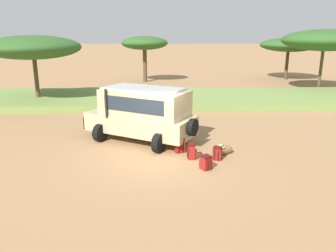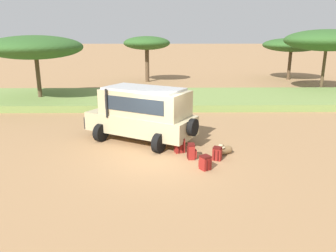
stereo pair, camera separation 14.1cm
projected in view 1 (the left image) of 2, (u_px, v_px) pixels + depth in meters
ground_plane at (160, 159)px, 12.75m from camera, size 320.00×320.00×0.00m
grass_bank at (159, 98)px, 23.55m from camera, size 120.00×7.00×0.44m
safari_vehicle at (142, 113)px, 14.56m from camera, size 5.30×4.08×2.44m
backpack_beside_front_wheel at (192, 151)px, 12.70m from camera, size 0.37×0.37×0.61m
backpack_cluster_center at (180, 145)px, 13.39m from camera, size 0.45×0.46×0.61m
backpack_near_rear_wheel at (218, 153)px, 12.58m from camera, size 0.40×0.42×0.53m
backpack_outermost at (206, 162)px, 11.70m from camera, size 0.45×0.49×0.52m
duffel_bag_low_black_case at (222, 150)px, 13.16m from camera, size 0.87×0.62×0.43m
acacia_tree_far_left at (33, 47)px, 21.97m from camera, size 6.32×6.86×4.63m
acacia_tree_left_mid at (145, 43)px, 32.41m from camera, size 4.62×4.15×4.50m
acacia_tree_centre_back at (324, 40)px, 26.45m from camera, size 6.73×6.43×5.08m
acacia_tree_right_mid at (289, 45)px, 34.25m from camera, size 5.86×6.12×4.30m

